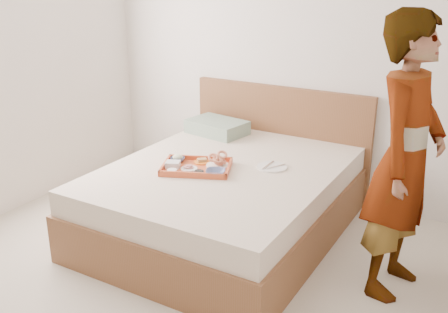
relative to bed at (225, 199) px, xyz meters
name	(u,v)px	position (x,y,z in m)	size (l,w,h in m)	color
ground	(145,298)	(0.02, -1.00, -0.27)	(3.50, 4.00, 0.01)	#BAAF9D
wall_back	(286,45)	(0.02, 1.00, 1.04)	(3.50, 0.01, 2.60)	silver
bed	(225,199)	(0.00, 0.00, 0.00)	(1.65, 2.00, 0.53)	brown
headboard	(279,139)	(0.00, 0.97, 0.21)	(1.65, 0.06, 0.95)	brown
pillow	(217,127)	(-0.48, 0.68, 0.32)	(0.50, 0.34, 0.12)	gray
tray	(197,167)	(-0.15, -0.15, 0.29)	(0.49, 0.35, 0.04)	#D14D31
prawn_plate	(218,165)	(-0.04, -0.05, 0.28)	(0.17, 0.17, 0.01)	white
navy_bowl_big	(216,172)	(0.04, -0.19, 0.30)	(0.14, 0.14, 0.03)	navy
sauce_dish	(199,173)	(-0.06, -0.26, 0.29)	(0.07, 0.07, 0.03)	black
meat_plate	(189,169)	(-0.18, -0.20, 0.28)	(0.12, 0.12, 0.01)	white
bread_plate	(202,162)	(-0.18, -0.04, 0.28)	(0.12, 0.12, 0.01)	orange
salad_bowl	(178,159)	(-0.34, -0.11, 0.30)	(0.11, 0.11, 0.03)	navy
plastic_tub	(173,164)	(-0.30, -0.23, 0.30)	(0.10, 0.08, 0.04)	silver
cheese_round	(172,171)	(-0.25, -0.32, 0.29)	(0.07, 0.07, 0.02)	white
dinner_plate	(272,167)	(0.31, 0.15, 0.27)	(0.22, 0.22, 0.01)	white
person	(405,159)	(1.27, -0.09, 0.59)	(0.62, 0.41, 1.71)	beige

